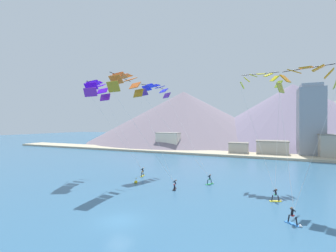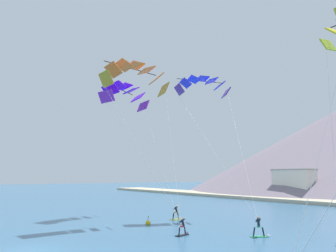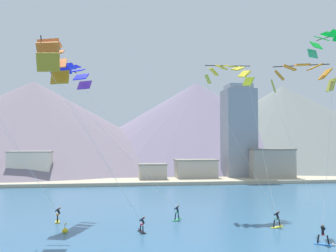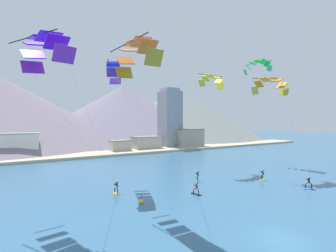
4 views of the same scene
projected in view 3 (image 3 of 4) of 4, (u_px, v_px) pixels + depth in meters
name	position (u px, v px, depth m)	size (l,w,h in m)	color
kitesurfer_near_lead	(178.00, 215.00, 42.35)	(1.34, 1.65, 1.82)	#33B266
kitesurfer_near_trail	(141.00, 227.00, 36.82)	(0.80, 1.79, 1.64)	black
kitesurfer_mid_center	(278.00, 222.00, 38.75)	(1.76, 1.04, 1.82)	yellow
kitesurfer_far_left	(58.00, 217.00, 41.31)	(0.69, 1.78, 1.79)	yellow
kitesurfer_far_right	(325.00, 238.00, 32.18)	(1.65, 1.34, 1.84)	#337FDB
parafoil_kite_near_lead	(73.00, 74.00, 45.64)	(14.12, 8.14, 16.77)	#52278F
parafoil_kite_near_trail	(53.00, 57.00, 35.93)	(10.16, 8.74, 17.07)	#AF851D
parafoil_kite_mid_center	(229.00, 73.00, 48.85)	(6.83, 11.35, 17.60)	#A4B925
parafoil_kite_far_right	(302.00, 75.00, 40.75)	(6.82, 9.38, 16.04)	#A9A92E
parafoil_kite_distant_high_outer	(328.00, 41.00, 51.30)	(3.53, 6.38, 2.94)	#3BB27D
race_marker_buoy	(65.00, 231.00, 36.57)	(0.56, 0.56, 1.02)	yellow
shoreline_strip	(124.00, 182.00, 78.55)	(180.00, 10.00, 0.70)	#BCAD8E
shore_building_harbour_front	(271.00, 165.00, 84.42)	(10.12, 5.21, 7.18)	#A89E8E
shore_building_promenade_mid	(30.00, 167.00, 80.96)	(9.21, 4.49, 6.74)	silver
shore_building_quay_east	(196.00, 170.00, 84.44)	(9.49, 5.74, 4.79)	#B7AD9E
shore_building_quay_west	(152.00, 173.00, 81.19)	(6.15, 4.27, 4.01)	#B7AD9E
highrise_tower	(239.00, 133.00, 88.26)	(7.00, 7.00, 22.26)	gray
mountain_peak_west_ridge	(196.00, 124.00, 138.89)	(103.17, 103.17, 30.54)	slate
mountain_peak_central_summit	(283.00, 126.00, 138.89)	(104.61, 104.61, 29.30)	slate
mountain_peak_east_shoulder	(33.00, 124.00, 125.28)	(108.48, 108.48, 29.00)	slate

